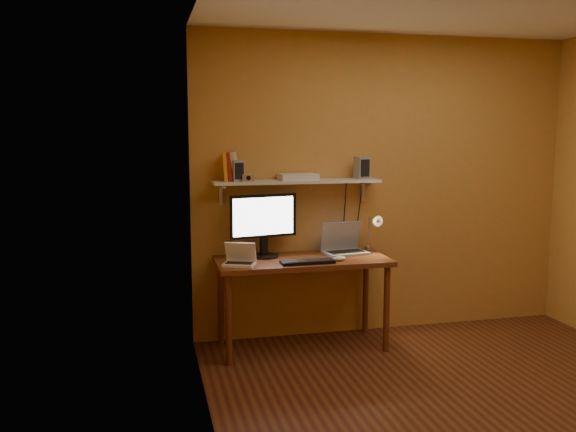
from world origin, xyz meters
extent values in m
cube|color=#5C3217|center=(0.00, 0.00, -0.01)|extent=(3.40, 3.20, 0.02)
cube|color=#C87D3D|center=(0.00, 1.61, 1.30)|extent=(3.40, 0.02, 2.60)
cube|color=#C87D3D|center=(-1.71, 0.00, 1.30)|extent=(0.02, 3.20, 2.60)
cube|color=brown|center=(-0.83, 1.28, 0.73)|extent=(1.40, 0.60, 0.04)
cylinder|color=brown|center=(-1.47, 1.04, 0.35)|extent=(0.05, 0.05, 0.71)
cylinder|color=brown|center=(-0.19, 1.04, 0.35)|extent=(0.05, 0.05, 0.71)
cylinder|color=brown|center=(-1.47, 1.52, 0.35)|extent=(0.05, 0.05, 0.71)
cylinder|color=brown|center=(-0.19, 1.52, 0.35)|extent=(0.05, 0.05, 0.71)
cube|color=silver|center=(-0.83, 1.47, 1.36)|extent=(1.40, 0.25, 0.02)
cube|color=silver|center=(-1.45, 1.58, 1.26)|extent=(0.03, 0.03, 0.18)
cube|color=silver|center=(-0.21, 1.58, 1.26)|extent=(0.03, 0.03, 0.18)
cylinder|color=black|center=(-1.12, 1.42, 0.76)|extent=(0.28, 0.28, 0.02)
cube|color=black|center=(-1.12, 1.42, 0.85)|extent=(0.06, 0.05, 0.18)
cube|color=black|center=(-1.12, 1.42, 1.09)|extent=(0.57, 0.15, 0.35)
cube|color=white|center=(-1.12, 1.40, 1.09)|extent=(0.52, 0.11, 0.31)
cube|color=gray|center=(-0.43, 1.38, 0.76)|extent=(0.38, 0.29, 0.02)
cube|color=black|center=(-0.43, 1.38, 0.77)|extent=(0.32, 0.18, 0.00)
cube|color=gray|center=(-0.44, 1.47, 0.89)|extent=(0.36, 0.12, 0.25)
cube|color=#151F43|center=(-0.44, 1.47, 0.89)|extent=(0.32, 0.09, 0.21)
cube|color=silver|center=(-1.37, 1.14, 0.76)|extent=(0.28, 0.24, 0.02)
cube|color=black|center=(-1.37, 1.14, 0.77)|extent=(0.22, 0.16, 0.00)
cube|color=silver|center=(-1.35, 1.19, 0.85)|extent=(0.25, 0.16, 0.16)
cube|color=black|center=(-1.35, 1.19, 0.85)|extent=(0.21, 0.13, 0.13)
cube|color=black|center=(-0.84, 1.10, 0.76)|extent=(0.42, 0.14, 0.02)
ellipsoid|color=silver|center=(-0.56, 1.14, 0.77)|extent=(0.11, 0.08, 0.04)
cube|color=silver|center=(-0.17, 1.52, 0.74)|extent=(0.05, 0.06, 0.08)
cylinder|color=silver|center=(-0.17, 1.52, 0.89)|extent=(0.02, 0.02, 0.28)
cylinder|color=silver|center=(-0.17, 1.44, 1.03)|extent=(0.01, 0.16, 0.01)
cone|color=silver|center=(-0.17, 1.36, 1.03)|extent=(0.09, 0.09, 0.09)
sphere|color=#FFE0A5|center=(-0.17, 1.34, 1.03)|extent=(0.04, 0.04, 0.04)
cube|color=gray|center=(-1.33, 1.46, 1.46)|extent=(0.12, 0.12, 0.17)
cube|color=gray|center=(-0.26, 1.47, 1.47)|extent=(0.12, 0.12, 0.19)
cube|color=orange|center=(-1.41, 1.50, 1.49)|extent=(0.09, 0.16, 0.24)
cube|color=maroon|center=(-1.37, 1.50, 1.49)|extent=(0.10, 0.17, 0.24)
cube|color=#C6AD9A|center=(-1.34, 1.50, 1.49)|extent=(0.11, 0.17, 0.24)
cube|color=silver|center=(-1.25, 1.41, 1.40)|extent=(0.10, 0.03, 0.06)
cylinder|color=black|center=(-1.25, 1.39, 1.40)|extent=(0.04, 0.02, 0.04)
cube|color=silver|center=(-0.82, 1.48, 1.40)|extent=(0.32, 0.22, 0.05)
camera|label=1|loc=(-2.06, -3.41, 1.78)|focal=38.00mm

